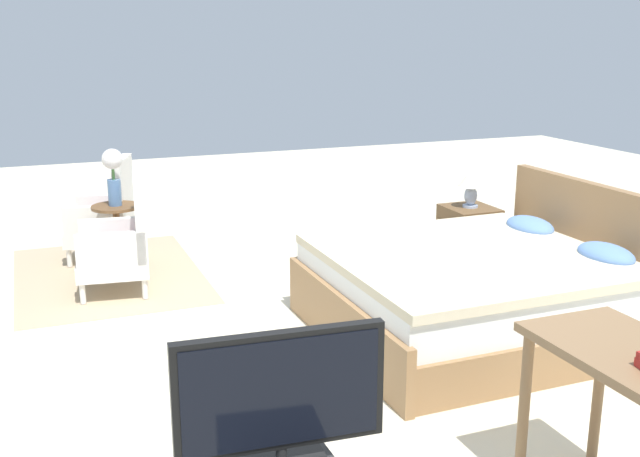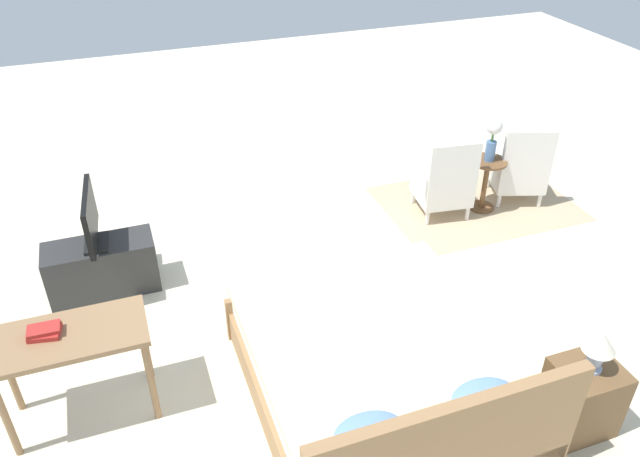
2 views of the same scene
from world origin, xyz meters
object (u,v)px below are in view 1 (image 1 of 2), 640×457
armchair_by_window_left (106,218)px  side_table (117,231)px  armchair_by_window_right (120,245)px  tv_flatscreen (281,399)px  flower_vase (113,171)px  nightstand (468,238)px  table_lamp (471,182)px  bed (482,290)px

armchair_by_window_left → side_table: 0.46m
armchair_by_window_right → tv_flatscreen: 3.59m
armchair_by_window_left → side_table: bearing=5.3°
armchair_by_window_right → flower_vase: size_ratio=1.93×
nightstand → table_lamp: 0.49m
armchair_by_window_left → flower_vase: flower_vase is taller
side_table → flower_vase: size_ratio=1.25×
bed → nightstand: size_ratio=3.70×
side_table → nightstand: 3.00m
nightstand → tv_flatscreen: tv_flatscreen is taller
nightstand → table_lamp: table_lamp is taller
table_lamp → nightstand: bearing=-90.0°
flower_vase → table_lamp: size_ratio=1.45×
armchair_by_window_left → side_table: (0.46, 0.04, -0.01)m
armchair_by_window_right → table_lamp: armchair_by_window_right is taller
bed → armchair_by_window_right: bearing=-128.5°
armchair_by_window_left → table_lamp: armchair_by_window_left is taller
armchair_by_window_left → armchair_by_window_right: (0.95, 0.00, 0.00)m
nightstand → side_table: bearing=-109.4°
armchair_by_window_left → flower_vase: (0.46, 0.04, 0.51)m
armchair_by_window_left → armchair_by_window_right: 0.95m
armchair_by_window_left → table_lamp: (1.45, 2.87, 0.39)m
nightstand → flower_vase: bearing=-109.4°
bed → armchair_by_window_right: (-1.74, -2.19, 0.08)m
side_table → nightstand: (0.99, 2.83, -0.10)m
nightstand → table_lamp: size_ratio=1.68×
armchair_by_window_left → tv_flatscreen: (4.52, 0.13, 0.39)m
armchair_by_window_left → flower_vase: bearing=5.3°
bed → side_table: bed is taller
flower_vase → tv_flatscreen: size_ratio=0.63×
bed → armchair_by_window_left: (-2.69, -2.19, 0.08)m
bed → tv_flatscreen: 2.79m
bed → side_table: size_ratio=3.44×
bed → table_lamp: 1.49m
armchair_by_window_right → side_table: armchair_by_window_right is taller
side_table → armchair_by_window_left: bearing=-174.7°
bed → nightstand: (-1.24, 0.68, -0.02)m
bed → side_table: bearing=-136.0°
armchair_by_window_left → flower_vase: 0.69m
armchair_by_window_left → nightstand: 3.22m
flower_vase → tv_flatscreen: (4.06, 0.09, -0.12)m
armchair_by_window_right → side_table: (-0.49, 0.04, -0.01)m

